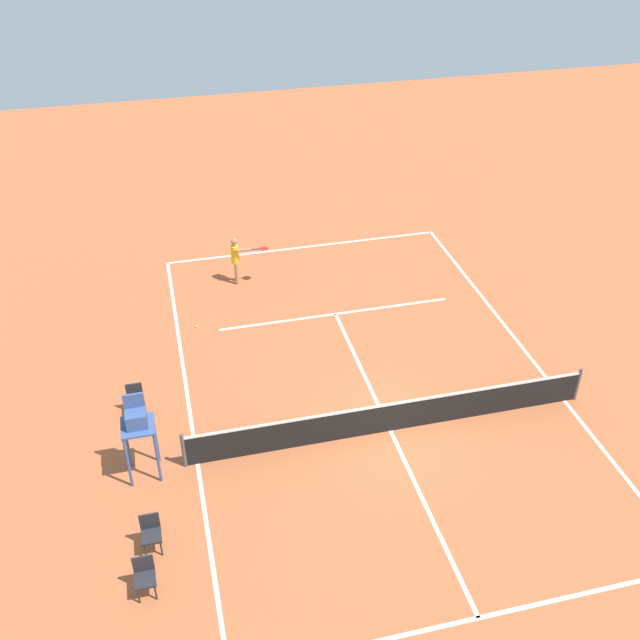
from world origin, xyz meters
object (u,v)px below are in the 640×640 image
(tennis_ball, at_px, (197,326))
(courtside_chair_mid, at_px, (135,399))
(courtside_chair_far, at_px, (145,575))
(player_serving, at_px, (237,256))
(umpire_chair, at_px, (137,425))
(courtside_chair_near, at_px, (151,532))

(tennis_ball, height_order, courtside_chair_mid, courtside_chair_mid)
(tennis_ball, height_order, courtside_chair_far, courtside_chair_far)
(player_serving, xyz_separation_m, tennis_ball, (1.72, 2.44, -1.01))
(player_serving, relative_size, courtside_chair_far, 1.85)
(player_serving, bearing_deg, courtside_chair_far, -11.64)
(umpire_chair, xyz_separation_m, courtside_chair_far, (0.14, 3.50, -1.07))
(tennis_ball, relative_size, courtside_chair_near, 0.07)
(player_serving, xyz_separation_m, courtside_chair_far, (3.76, 12.03, -0.51))
(umpire_chair, bearing_deg, courtside_chair_near, 91.24)
(courtside_chair_far, bearing_deg, courtside_chair_mid, -90.21)
(tennis_ball, bearing_deg, player_serving, -125.27)
(courtside_chair_near, distance_m, courtside_chair_mid, 4.69)
(player_serving, relative_size, courtside_chair_near, 1.85)
(courtside_chair_near, distance_m, courtside_chair_far, 1.13)
(courtside_chair_near, bearing_deg, player_serving, -108.10)
(player_serving, relative_size, tennis_ball, 25.78)
(tennis_ball, distance_m, courtside_chair_mid, 4.32)
(player_serving, xyz_separation_m, umpire_chair, (3.62, 8.53, 0.56))
(tennis_ball, distance_m, courtside_chair_far, 9.81)
(player_serving, height_order, courtside_chair_mid, player_serving)
(tennis_ball, distance_m, courtside_chair_near, 8.69)
(umpire_chair, bearing_deg, player_serving, -113.00)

